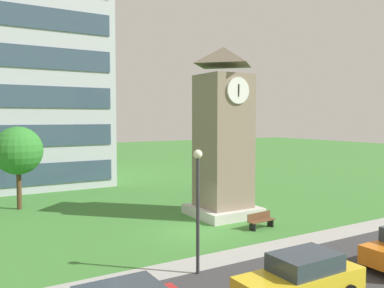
{
  "coord_description": "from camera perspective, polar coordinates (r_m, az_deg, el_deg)",
  "views": [
    {
      "loc": [
        -11.46,
        -18.91,
        6.24
      ],
      "look_at": [
        1.71,
        3.08,
        4.6
      ],
      "focal_mm": 37.91,
      "sensor_mm": 36.0,
      "label": 1
    }
  ],
  "objects": [
    {
      "name": "street_asphalt",
      "position": [
        16.48,
        17.35,
        -18.73
      ],
      "size": [
        120.0,
        7.2,
        0.01
      ],
      "primitive_type": "cube",
      "color": "#38383A",
      "rests_on": "ground"
    },
    {
      "name": "clock_tower",
      "position": [
        25.77,
        4.43,
        0.42
      ],
      "size": [
        3.9,
        3.9,
        10.69
      ],
      "color": "gray",
      "rests_on": "ground"
    },
    {
      "name": "office_building",
      "position": [
        42.49,
        -23.08,
        14.45
      ],
      "size": [
        14.16,
        12.51,
        28.8
      ],
      "color": "#B7BCC6",
      "rests_on": "ground"
    },
    {
      "name": "street_lamp",
      "position": [
        16.2,
        0.83,
        -7.26
      ],
      "size": [
        0.36,
        0.36,
        5.0
      ],
      "color": "#333338",
      "rests_on": "ground"
    },
    {
      "name": "park_bench",
      "position": [
        23.66,
        9.66,
        -10.53
      ],
      "size": [
        1.84,
        0.66,
        0.88
      ],
      "color": "brown",
      "rests_on": "ground"
    },
    {
      "name": "tree_streetside",
      "position": [
        30.02,
        -23.28,
        -0.9
      ],
      "size": [
        3.29,
        3.29,
        5.68
      ],
      "color": "#513823",
      "rests_on": "ground"
    },
    {
      "name": "kerb_strip",
      "position": [
        19.49,
        7.31,
        -15.03
      ],
      "size": [
        120.0,
        1.6,
        0.01
      ],
      "primitive_type": "cube",
      "color": "#9E9E99",
      "rests_on": "ground"
    },
    {
      "name": "parked_car_yellow",
      "position": [
        14.81,
        15.11,
        -17.77
      ],
      "size": [
        4.56,
        1.94,
        1.69
      ],
      "color": "gold",
      "rests_on": "ground"
    },
    {
      "name": "ground_plane",
      "position": [
        22.97,
        0.29,
        -12.1
      ],
      "size": [
        160.0,
        160.0,
        0.0
      ],
      "primitive_type": "plane",
      "color": "#3D7A33"
    }
  ]
}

